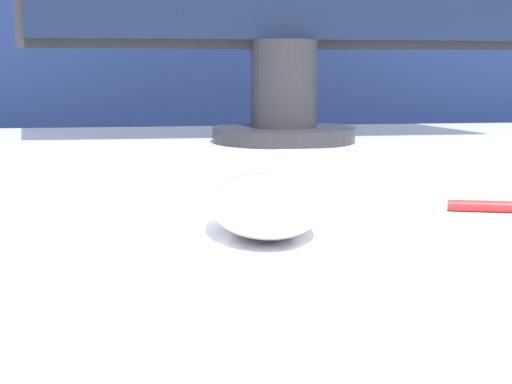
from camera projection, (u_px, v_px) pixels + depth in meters
The scene contains 3 objects.
partition_panel at pixel (176, 206), 1.39m from camera, with size 5.00×0.03×1.21m.
computer_mouse_near at pixel (264, 204), 0.42m from camera, with size 0.07×0.11×0.04m.
keyboard at pixel (228, 172), 0.60m from camera, with size 0.40×0.13×0.02m.
Camera 1 is at (-0.04, -0.68, 0.87)m, focal length 50.00 mm.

